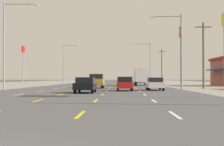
# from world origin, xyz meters

# --- Properties ---
(ground_plane) EXTENTS (572.00, 572.00, 0.00)m
(ground_plane) POSITION_xyz_m (0.00, 66.00, 0.00)
(ground_plane) COLOR #4C4C4F
(lot_apron_right) EXTENTS (28.00, 440.00, 0.01)m
(lot_apron_right) POSITION_xyz_m (24.75, 66.00, 0.00)
(lot_apron_right) COLOR gray
(lot_apron_right) RESTS_ON ground
(lane_markings) EXTENTS (10.64, 227.60, 0.01)m
(lane_markings) POSITION_xyz_m (0.00, 104.50, 0.01)
(lane_markings) COLOR white
(lane_markings) RESTS_ON ground
(sedan_center_turn_nearest) EXTENTS (1.80, 4.50, 1.46)m
(sedan_center_turn_nearest) POSITION_xyz_m (-0.06, 25.44, 0.76)
(sedan_center_turn_nearest) COLOR black
(sedan_center_turn_nearest) RESTS_ON ground
(hatchback_inner_right_near) EXTENTS (1.72, 3.90, 1.54)m
(hatchback_inner_right_near) POSITION_xyz_m (3.71, 30.60, 0.78)
(hatchback_inner_right_near) COLOR red
(hatchback_inner_right_near) RESTS_ON ground
(sedan_far_right_mid) EXTENTS (1.80, 4.50, 1.46)m
(sedan_far_right_mid) POSITION_xyz_m (7.18, 32.26, 0.76)
(sedan_far_right_mid) COLOR white
(sedan_far_right_mid) RESTS_ON ground
(suv_center_turn_midfar) EXTENTS (1.98, 4.90, 1.98)m
(suv_center_turn_midfar) POSITION_xyz_m (-0.14, 40.97, 1.03)
(suv_center_turn_midfar) COLOR #B28C33
(suv_center_turn_midfar) RESTS_ON ground
(hatchback_inner_right_far) EXTENTS (1.72, 3.90, 1.54)m
(hatchback_inner_right_far) POSITION_xyz_m (3.73, 51.37, 0.78)
(hatchback_inner_right_far) COLOR silver
(hatchback_inner_right_far) RESTS_ON ground
(box_truck_far_right_farther) EXTENTS (2.40, 7.20, 3.23)m
(box_truck_far_right_farther) POSITION_xyz_m (7.13, 57.16, 1.84)
(box_truck_far_right_farther) COLOR silver
(box_truck_far_right_farther) RESTS_ON ground
(sedan_inner_left_farthest) EXTENTS (1.80, 4.50, 1.46)m
(sedan_inner_left_farthest) POSITION_xyz_m (-3.43, 98.27, 0.76)
(sedan_inner_left_farthest) COLOR navy
(sedan_inner_left_farthest) RESTS_ON ground
(pole_sign_left_row_2) EXTENTS (0.24, 1.62, 7.94)m
(pole_sign_left_row_2) POSITION_xyz_m (-16.60, 60.66, 5.73)
(pole_sign_left_row_2) COLOR gray
(pole_sign_left_row_2) RESTS_ON ground
(pole_sign_right_row_1) EXTENTS (0.24, 1.62, 9.78)m
(pole_sign_right_row_1) POSITION_xyz_m (16.51, 36.67, 7.09)
(pole_sign_right_row_1) COLOR gray
(pole_sign_right_row_1) RESTS_ON ground
(pole_sign_right_row_2) EXTENTS (0.24, 1.83, 11.07)m
(pole_sign_right_row_2) POSITION_xyz_m (14.35, 55.13, 8.25)
(pole_sign_right_row_2) COLOR gray
(pole_sign_right_row_2) RESTS_ON ground
(streetlight_left_row_0) EXTENTS (4.03, 0.26, 10.17)m
(streetlight_left_row_0) POSITION_xyz_m (-9.77, 31.88, 5.85)
(streetlight_left_row_0) COLOR gray
(streetlight_left_row_0) RESTS_ON ground
(streetlight_right_row_0) EXTENTS (3.73, 0.26, 8.67)m
(streetlight_right_row_0) POSITION_xyz_m (9.76, 31.88, 5.04)
(streetlight_right_row_0) COLOR gray
(streetlight_right_row_0) RESTS_ON ground
(streetlight_left_row_1) EXTENTS (3.62, 0.26, 9.35)m
(streetlight_left_row_1) POSITION_xyz_m (-9.80, 70.64, 5.38)
(streetlight_left_row_1) COLOR gray
(streetlight_left_row_1) RESTS_ON ground
(streetlight_right_row_1) EXTENTS (4.89, 0.26, 9.65)m
(streetlight_right_row_1) POSITION_xyz_m (9.61, 70.64, 5.68)
(streetlight_right_row_1) COLOR gray
(streetlight_right_row_1) RESTS_ON ground
(utility_pole_right_row_0) EXTENTS (2.20, 0.26, 8.79)m
(utility_pole_right_row_0) POSITION_xyz_m (14.23, 38.29, 4.59)
(utility_pole_right_row_0) COLOR brown
(utility_pole_right_row_0) RESTS_ON ground
(utility_pole_right_row_1) EXTENTS (2.20, 0.26, 8.77)m
(utility_pole_right_row_1) POSITION_xyz_m (13.70, 77.53, 4.58)
(utility_pole_right_row_1) COLOR brown
(utility_pole_right_row_1) RESTS_ON ground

